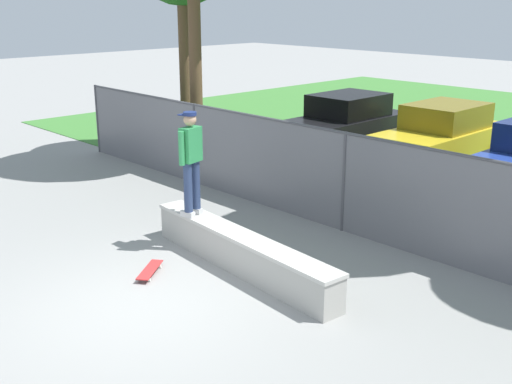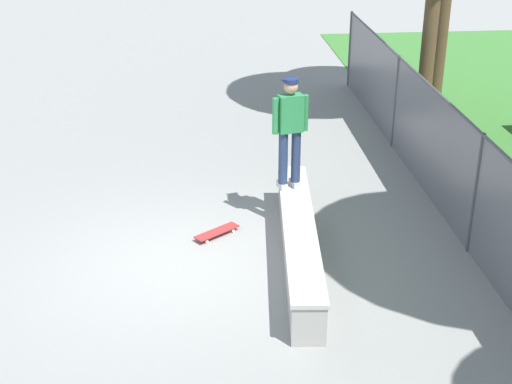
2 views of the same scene
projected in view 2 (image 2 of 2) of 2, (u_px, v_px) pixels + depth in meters
ground_plane at (172, 265)px, 10.97m from camera, size 80.00×80.00×0.00m
concrete_ledge at (299, 242)px, 10.96m from camera, size 4.39×0.84×0.63m
skateboarder at (290, 128)px, 11.56m from camera, size 0.36×0.59×1.84m
skateboard at (217, 232)px, 11.77m from camera, size 0.64×0.76×0.09m
chainlink_fence at (476, 189)px, 10.91m from camera, size 18.14×0.07×1.94m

